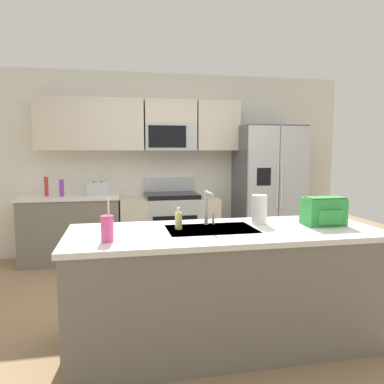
{
  "coord_description": "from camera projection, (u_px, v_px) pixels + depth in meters",
  "views": [
    {
      "loc": [
        -0.79,
        -3.36,
        1.51
      ],
      "look_at": [
        0.0,
        0.6,
        1.05
      ],
      "focal_mm": 34.87,
      "sensor_mm": 36.0,
      "label": 1
    }
  ],
  "objects": [
    {
      "name": "ground_plane",
      "position": [
        204.0,
        307.0,
        3.59
      ],
      "size": [
        9.0,
        9.0,
        0.0
      ],
      "primitive_type": "plane",
      "color": "#997A56",
      "rests_on": "ground"
    },
    {
      "name": "kitchen_wall_unit",
      "position": [
        162.0,
        152.0,
        5.43
      ],
      "size": [
        5.2,
        0.43,
        2.6
      ],
      "color": "silver",
      "rests_on": "ground"
    },
    {
      "name": "back_counter",
      "position": [
        71.0,
        229.0,
        5.02
      ],
      "size": [
        1.3,
        0.63,
        0.9
      ],
      "color": "slate",
      "rests_on": "ground"
    },
    {
      "name": "range_oven",
      "position": [
        169.0,
        225.0,
        5.28
      ],
      "size": [
        1.36,
        0.61,
        1.1
      ],
      "color": "#B7BABF",
      "rests_on": "ground"
    },
    {
      "name": "refrigerator",
      "position": [
        268.0,
        190.0,
        5.44
      ],
      "size": [
        0.9,
        0.76,
        1.85
      ],
      "color": "#4C4F54",
      "rests_on": "ground"
    },
    {
      "name": "island_counter",
      "position": [
        225.0,
        286.0,
        2.9
      ],
      "size": [
        2.38,
        0.91,
        0.9
      ],
      "color": "slate",
      "rests_on": "ground"
    },
    {
      "name": "toaster",
      "position": [
        98.0,
        189.0,
        4.98
      ],
      "size": [
        0.28,
        0.16,
        0.18
      ],
      "color": "#B7BABF",
      "rests_on": "back_counter"
    },
    {
      "name": "pepper_mill",
      "position": [
        46.0,
        186.0,
        4.9
      ],
      "size": [
        0.05,
        0.05,
        0.26
      ],
      "primitive_type": "cylinder",
      "color": "#B2332D",
      "rests_on": "back_counter"
    },
    {
      "name": "bottle_purple",
      "position": [
        62.0,
        188.0,
        4.9
      ],
      "size": [
        0.06,
        0.06,
        0.22
      ],
      "primitive_type": "cylinder",
      "color": "purple",
      "rests_on": "back_counter"
    },
    {
      "name": "sink_faucet",
      "position": [
        208.0,
        205.0,
        3.0
      ],
      "size": [
        0.08,
        0.21,
        0.28
      ],
      "color": "#B7BABF",
      "rests_on": "island_counter"
    },
    {
      "name": "drink_cup_pink",
      "position": [
        107.0,
        228.0,
        2.48
      ],
      "size": [
        0.08,
        0.08,
        0.29
      ],
      "color": "#EA4C93",
      "rests_on": "island_counter"
    },
    {
      "name": "soap_dispenser",
      "position": [
        179.0,
        220.0,
        2.86
      ],
      "size": [
        0.06,
        0.06,
        0.17
      ],
      "color": "#D8CC66",
      "rests_on": "island_counter"
    },
    {
      "name": "paper_towel_roll",
      "position": [
        259.0,
        209.0,
        3.06
      ],
      "size": [
        0.12,
        0.12,
        0.24
      ],
      "primitive_type": "cylinder",
      "color": "white",
      "rests_on": "island_counter"
    },
    {
      "name": "backpack",
      "position": [
        324.0,
        211.0,
        3.02
      ],
      "size": [
        0.32,
        0.22,
        0.23
      ],
      "color": "green",
      "rests_on": "island_counter"
    }
  ]
}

